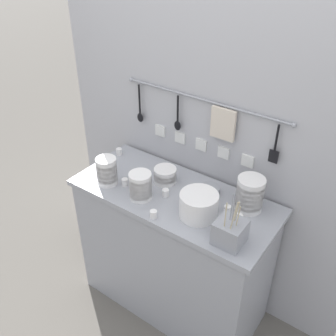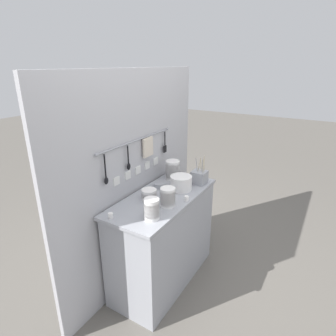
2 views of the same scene
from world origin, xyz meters
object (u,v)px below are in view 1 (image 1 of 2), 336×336
bowl_stack_wide_centre (165,175)px  bowl_stack_back_corner (250,194)px  plate_stack (199,205)px  bowl_stack_tall_left (107,171)px  cup_by_caddy (125,182)px  cup_edge_far (227,209)px  bowl_stack_nested_right (141,186)px  cutlery_caddy (230,232)px  cup_back_right (186,194)px  cup_front_left (239,218)px  steel_mixing_bowl (210,190)px  cup_mid_row (119,152)px  cup_centre (166,193)px  cup_beside_plates (153,214)px

bowl_stack_wide_centre → bowl_stack_back_corner: bowl_stack_back_corner is taller
bowl_stack_wide_centre → plate_stack: bearing=-24.2°
bowl_stack_tall_left → cup_by_caddy: bowl_stack_tall_left is taller
plate_stack → cup_edge_far: (0.11, 0.11, -0.05)m
bowl_stack_nested_right → cup_by_caddy: (-0.15, 0.04, -0.06)m
cutlery_caddy → bowl_stack_wide_centre: bearing=157.6°
cup_back_right → cup_edge_far: 0.25m
cutlery_caddy → cup_by_caddy: (-0.71, 0.06, -0.04)m
cup_by_caddy → cup_front_left: size_ratio=1.00×
steel_mixing_bowl → cup_back_right: 0.14m
steel_mixing_bowl → cup_mid_row: size_ratio=2.72×
cup_centre → steel_mixing_bowl: bearing=42.6°
bowl_stack_tall_left → cutlery_caddy: size_ratio=0.60×
bowl_stack_wide_centre → steel_mixing_bowl: (0.27, 0.06, -0.03)m
bowl_stack_tall_left → cup_back_right: bowl_stack_tall_left is taller
cup_by_caddy → cup_back_right: bearing=17.3°
cup_beside_plates → cup_by_caddy: bearing=157.2°
cup_mid_row → cup_beside_plates: (0.56, -0.36, 0.00)m
cup_edge_far → bowl_stack_tall_left: bearing=-166.3°
cup_back_right → cup_mid_row: bearing=168.2°
cup_centre → cup_back_right: same height
cup_edge_far → plate_stack: bearing=-137.5°
bowl_stack_back_corner → plate_stack: (-0.19, -0.20, -0.03)m
cup_back_right → bowl_stack_wide_centre: bearing=162.5°
cup_back_right → cup_front_left: same height
plate_stack → bowl_stack_tall_left: bearing=-173.7°
bowl_stack_wide_centre → cup_back_right: 0.19m
plate_stack → cup_beside_plates: size_ratio=4.70×
cup_beside_plates → steel_mixing_bowl: bearing=70.1°
cup_edge_far → cup_by_caddy: bearing=-167.9°
cup_mid_row → cup_beside_plates: size_ratio=1.00×
cup_by_caddy → cup_edge_far: 0.61m
bowl_stack_back_corner → cup_mid_row: bearing=179.4°
bowl_stack_wide_centre → bowl_stack_tall_left: bearing=-142.0°
cutlery_caddy → cup_centre: bearing=166.2°
bowl_stack_tall_left → bowl_stack_back_corner: bearing=19.0°
cup_front_left → cup_beside_plates: bearing=-148.5°
cup_by_caddy → cup_mid_row: same height
plate_stack → cup_edge_far: 0.16m
bowl_stack_tall_left → bowl_stack_back_corner: size_ratio=0.87×
bowl_stack_tall_left → cup_edge_far: bearing=13.7°
bowl_stack_wide_centre → cup_edge_far: (0.43, -0.04, -0.02)m
plate_stack → cup_beside_plates: 0.24m
bowl_stack_nested_right → steel_mixing_bowl: bowl_stack_nested_right is taller
steel_mixing_bowl → cup_mid_row: (-0.69, 0.01, 0.00)m
bowl_stack_wide_centre → bowl_stack_back_corner: bearing=6.7°
plate_stack → cup_edge_far: plate_stack is taller
bowl_stack_nested_right → cup_centre: 0.15m
cutlery_caddy → cup_by_caddy: 0.71m
steel_mixing_bowl → cup_beside_plates: size_ratio=2.72×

